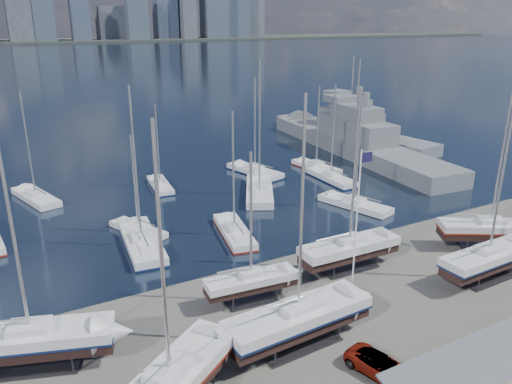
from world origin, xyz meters
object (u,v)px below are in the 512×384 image
naval_ship_west (349,131)px  flagpole (358,217)px  sailboat_cradle_0 (31,340)px  naval_ship_east (354,144)px

naval_ship_west → flagpole: size_ratio=2.98×
sailboat_cradle_0 → naval_ship_east: (57.47, 35.72, -0.49)m
naval_ship_east → flagpole: bearing=146.0°
flagpole → sailboat_cradle_0: bearing=171.2°
sailboat_cradle_0 → naval_ship_west: sailboat_cradle_0 is taller
naval_ship_west → flagpole: 63.09m
naval_ship_west → flagpole: naval_ship_west is taller
naval_ship_west → naval_ship_east: bearing=138.4°
naval_ship_east → naval_ship_west: naval_ship_east is taller
sailboat_cradle_0 → naval_ship_west: 78.35m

